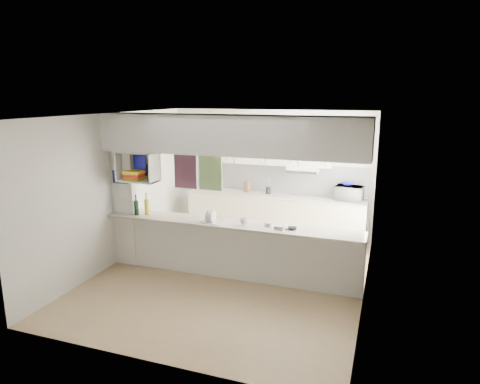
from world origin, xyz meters
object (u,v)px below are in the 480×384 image
at_px(microwave, 349,193).
at_px(wine_bottles, 142,207).
at_px(dish_rack, 212,217).
at_px(bowl, 348,184).

height_order(microwave, wine_bottles, wine_bottles).
xyz_separation_m(dish_rack, wine_bottles, (-1.29, 0.00, 0.06)).
relative_size(microwave, bowl, 2.24).
xyz_separation_m(microwave, wine_bottles, (-3.19, -2.19, -0.00)).
relative_size(microwave, wine_bottles, 1.36).
relative_size(bowl, wine_bottles, 0.61).
relative_size(dish_rack, wine_bottles, 1.05).
height_order(microwave, dish_rack, microwave).
bearing_deg(dish_rack, wine_bottles, -171.79).
height_order(bowl, dish_rack, bowl).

